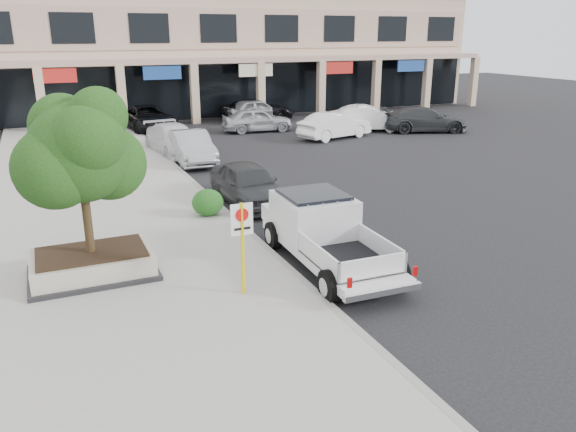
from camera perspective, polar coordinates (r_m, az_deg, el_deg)
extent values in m
plane|color=black|center=(15.70, 5.87, -5.32)|extent=(120.00, 120.00, 0.00)
cube|color=gray|center=(19.53, -17.45, -1.07)|extent=(8.00, 52.00, 0.15)
cube|color=gray|center=(20.27, -6.35, 0.38)|extent=(0.20, 52.00, 0.15)
cube|color=tan|center=(48.92, -5.89, 16.07)|extent=(40.00, 10.00, 9.00)
cube|color=tan|center=(43.18, -3.26, 15.59)|extent=(40.00, 2.20, 0.35)
cube|color=tan|center=(53.10, 18.32, 12.84)|extent=(0.55, 0.55, 4.20)
cube|color=black|center=(44.32, -3.69, 12.67)|extent=(39.20, 0.08, 3.90)
cube|color=black|center=(15.68, -19.14, -5.48)|extent=(3.20, 2.20, 0.12)
cube|color=#A39C89|center=(15.56, -19.25, -4.43)|extent=(3.00, 2.00, 0.50)
cube|color=black|center=(15.46, -19.36, -3.48)|extent=(2.70, 1.70, 0.06)
cylinder|color=black|center=(15.10, -19.80, 0.52)|extent=(0.22, 0.22, 2.20)
sphere|color=#14330E|center=(14.75, -20.42, 6.08)|extent=(2.50, 2.50, 2.50)
sphere|color=#14330E|center=(15.17, -17.71, 5.12)|extent=(1.90, 1.90, 1.90)
sphere|color=#14330E|center=(15.12, -21.96, 8.50)|extent=(1.60, 1.60, 1.60)
cylinder|color=yellow|center=(13.47, -4.63, -3.38)|extent=(0.09, 0.09, 2.30)
cube|color=white|center=(13.21, -4.72, -0.35)|extent=(0.55, 0.03, 0.78)
cylinder|color=red|center=(13.14, -4.69, 0.11)|extent=(0.32, 0.02, 0.32)
ellipsoid|color=#153F12|center=(19.63, -8.16, 1.37)|extent=(1.10, 0.99, 0.93)
imported|color=#292B2E|center=(21.21, -4.06, 3.26)|extent=(2.01, 4.69, 1.58)
imported|color=#999CA1|center=(28.52, -9.77, 6.91)|extent=(1.86, 4.84, 1.57)
imported|color=silver|center=(30.95, -11.43, 7.65)|extent=(2.73, 5.49, 1.53)
imported|color=black|center=(38.78, -14.09, 9.62)|extent=(3.50, 6.21, 1.64)
imported|color=#AEB1B6|center=(37.25, -3.16, 9.74)|extent=(4.74, 2.33, 1.56)
imported|color=white|center=(34.89, 4.78, 9.15)|extent=(5.06, 2.85, 1.58)
imported|color=#2A2D2F|center=(38.23, 13.71, 9.50)|extent=(5.93, 3.99, 1.59)
imported|color=black|center=(42.15, -3.14, 10.70)|extent=(5.70, 3.13, 1.51)
imported|color=#97999E|center=(41.56, -3.22, 10.68)|extent=(4.99, 2.44, 1.64)
imported|color=silver|center=(37.88, 8.05, 9.81)|extent=(5.30, 3.74, 1.66)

